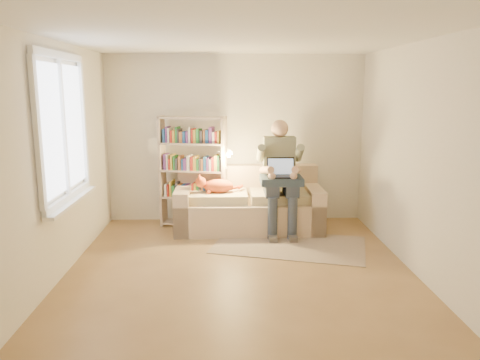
{
  "coord_description": "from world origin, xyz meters",
  "views": [
    {
      "loc": [
        -0.16,
        -5.08,
        2.09
      ],
      "look_at": [
        0.03,
        1.0,
        0.89
      ],
      "focal_mm": 35.0,
      "sensor_mm": 36.0,
      "label": 1
    }
  ],
  "objects_px": {
    "person": "(280,171)",
    "laptop": "(286,172)",
    "sofa": "(248,207)",
    "bookshelf": "(193,166)",
    "cat": "(213,186)"
  },
  "relations": [
    {
      "from": "cat",
      "to": "sofa",
      "type": "bearing_deg",
      "value": 14.81
    },
    {
      "from": "person",
      "to": "bookshelf",
      "type": "distance_m",
      "value": 1.31
    },
    {
      "from": "sofa",
      "to": "bookshelf",
      "type": "xyz_separation_m",
      "value": [
        -0.83,
        0.12,
        0.6
      ]
    },
    {
      "from": "person",
      "to": "bookshelf",
      "type": "relative_size",
      "value": 0.97
    },
    {
      "from": "sofa",
      "to": "bookshelf",
      "type": "bearing_deg",
      "value": 171.84
    },
    {
      "from": "bookshelf",
      "to": "laptop",
      "type": "bearing_deg",
      "value": -6.38
    },
    {
      "from": "cat",
      "to": "laptop",
      "type": "height_order",
      "value": "laptop"
    },
    {
      "from": "sofa",
      "to": "person",
      "type": "relative_size",
      "value": 1.32
    },
    {
      "from": "cat",
      "to": "bookshelf",
      "type": "relative_size",
      "value": 0.4
    },
    {
      "from": "person",
      "to": "laptop",
      "type": "relative_size",
      "value": 4.08
    },
    {
      "from": "person",
      "to": "laptop",
      "type": "bearing_deg",
      "value": -65.99
    },
    {
      "from": "laptop",
      "to": "cat",
      "type": "bearing_deg",
      "value": 169.89
    },
    {
      "from": "person",
      "to": "laptop",
      "type": "height_order",
      "value": "person"
    },
    {
      "from": "cat",
      "to": "bookshelf",
      "type": "height_order",
      "value": "bookshelf"
    },
    {
      "from": "sofa",
      "to": "person",
      "type": "xyz_separation_m",
      "value": [
        0.45,
        -0.16,
        0.58
      ]
    }
  ]
}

